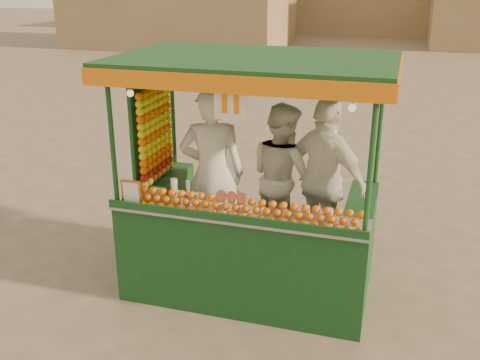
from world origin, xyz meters
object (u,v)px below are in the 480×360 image
(vendor_middle, at_px, (282,177))
(vendor_right, at_px, (325,181))
(juice_cart, at_px, (244,219))
(vendor_left, at_px, (212,174))

(vendor_middle, relative_size, vendor_right, 0.93)
(juice_cart, bearing_deg, vendor_left, 162.35)
(vendor_middle, distance_m, vendor_right, 0.52)
(vendor_middle, height_order, vendor_right, vendor_right)
(vendor_left, height_order, vendor_right, vendor_left)
(vendor_middle, bearing_deg, juice_cart, 104.92)
(vendor_right, bearing_deg, vendor_middle, 11.99)
(vendor_left, bearing_deg, vendor_middle, -164.63)
(juice_cart, distance_m, vendor_right, 0.95)
(juice_cart, xyz_separation_m, vendor_left, (-0.39, 0.12, 0.42))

